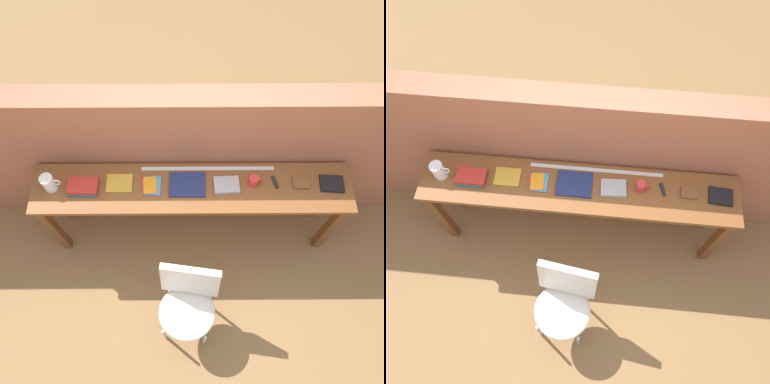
# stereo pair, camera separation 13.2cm
# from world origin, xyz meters

# --- Properties ---
(ground_plane) EXTENTS (40.00, 40.00, 0.00)m
(ground_plane) POSITION_xyz_m (0.00, 0.00, 0.00)
(ground_plane) COLOR olive
(brick_wall_back) EXTENTS (6.00, 0.20, 1.54)m
(brick_wall_back) POSITION_xyz_m (0.00, 0.64, 0.77)
(brick_wall_back) COLOR #9E5B42
(brick_wall_back) RESTS_ON ground
(sideboard) EXTENTS (2.50, 0.44, 0.88)m
(sideboard) POSITION_xyz_m (0.00, 0.30, 0.74)
(sideboard) COLOR brown
(sideboard) RESTS_ON ground
(chair_white_moulded) EXTENTS (0.50, 0.51, 0.89)m
(chair_white_moulded) POSITION_xyz_m (-0.03, -0.50, 0.53)
(chair_white_moulded) COLOR silver
(chair_white_moulded) RESTS_ON ground
(pitcher_white) EXTENTS (0.14, 0.10, 0.18)m
(pitcher_white) POSITION_xyz_m (-1.09, 0.30, 0.96)
(pitcher_white) COLOR white
(pitcher_white) RESTS_ON sideboard
(book_stack_leftmost) EXTENTS (0.23, 0.17, 0.06)m
(book_stack_leftmost) POSITION_xyz_m (-0.84, 0.30, 0.91)
(book_stack_leftmost) COLOR #19757A
(book_stack_leftmost) RESTS_ON sideboard
(magazine_cycling) EXTENTS (0.20, 0.16, 0.02)m
(magazine_cycling) POSITION_xyz_m (-0.57, 0.33, 0.89)
(magazine_cycling) COLOR gold
(magazine_cycling) RESTS_ON sideboard
(pamphlet_pile_colourful) EXTENTS (0.15, 0.18, 0.01)m
(pamphlet_pile_colourful) POSITION_xyz_m (-0.31, 0.32, 0.89)
(pamphlet_pile_colourful) COLOR purple
(pamphlet_pile_colourful) RESTS_ON sideboard
(book_open_centre) EXTENTS (0.28, 0.22, 0.02)m
(book_open_centre) POSITION_xyz_m (-0.04, 0.32, 0.89)
(book_open_centre) COLOR navy
(book_open_centre) RESTS_ON sideboard
(book_grey_hardcover) EXTENTS (0.20, 0.15, 0.03)m
(book_grey_hardcover) POSITION_xyz_m (0.27, 0.31, 0.90)
(book_grey_hardcover) COLOR #9E9EA3
(book_grey_hardcover) RESTS_ON sideboard
(mug) EXTENTS (0.11, 0.08, 0.09)m
(mug) POSITION_xyz_m (0.48, 0.33, 0.92)
(mug) COLOR red
(mug) RESTS_ON sideboard
(multitool_folded) EXTENTS (0.05, 0.11, 0.02)m
(multitool_folded) POSITION_xyz_m (0.65, 0.34, 0.89)
(multitool_folded) COLOR black
(multitool_folded) RESTS_ON sideboard
(leather_journal_brown) EXTENTS (0.14, 0.11, 0.02)m
(leather_journal_brown) POSITION_xyz_m (0.85, 0.33, 0.89)
(leather_journal_brown) COLOR brown
(leather_journal_brown) RESTS_ON sideboard
(book_repair_rightmost) EXTENTS (0.19, 0.16, 0.02)m
(book_repair_rightmost) POSITION_xyz_m (1.09, 0.32, 0.89)
(book_repair_rightmost) COLOR black
(book_repair_rightmost) RESTS_ON sideboard
(ruler_metal_back_edge) EXTENTS (1.06, 0.03, 0.00)m
(ruler_metal_back_edge) POSITION_xyz_m (0.13, 0.47, 0.88)
(ruler_metal_back_edge) COLOR silver
(ruler_metal_back_edge) RESTS_ON sideboard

